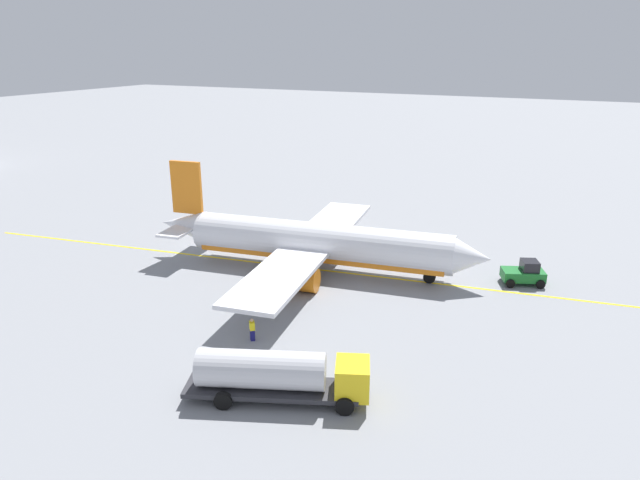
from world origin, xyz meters
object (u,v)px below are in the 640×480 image
pushback_tug (524,273)px  safety_cone_nose (434,262)px  fuel_tanker (278,374)px  airplane (315,243)px  refueling_worker (252,330)px

pushback_tug → safety_cone_nose: bearing=174.0°
fuel_tanker → safety_cone_nose: size_ratio=15.12×
fuel_tanker → safety_cone_nose: fuel_tanker is taller
airplane → refueling_worker: airplane is taller
safety_cone_nose → airplane: bearing=-149.5°
fuel_tanker → safety_cone_nose: 25.98m
pushback_tug → safety_cone_nose: (-8.38, 0.88, -0.64)m
fuel_tanker → refueling_worker: fuel_tanker is taller
airplane → fuel_tanker: size_ratio=2.90×
safety_cone_nose → pushback_tug: bearing=-6.0°
airplane → refueling_worker: size_ratio=18.95×
pushback_tug → safety_cone_nose: 8.46m
pushback_tug → refueling_worker: pushback_tug is taller
refueling_worker → safety_cone_nose: size_ratio=2.31×
airplane → pushback_tug: airplane is taller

